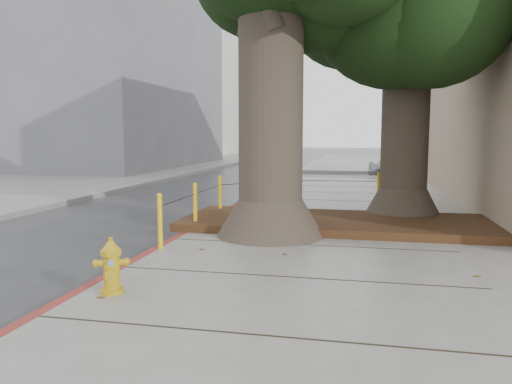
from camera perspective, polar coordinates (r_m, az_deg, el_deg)
ground at (r=6.95m, az=0.03°, el=-10.65°), size 140.00×140.00×0.00m
sidewalk_far at (r=36.84m, az=19.27°, el=3.18°), size 16.00×20.00×0.15m
curb_red at (r=9.81m, az=-8.42°, el=-5.14°), size 0.14×26.00×0.16m
planter_bed at (r=10.57m, az=9.26°, el=-3.46°), size 6.40×2.60×0.16m
building_far_grey at (r=33.10m, az=-18.21°, el=13.15°), size 12.00×16.00×12.00m
building_far_white at (r=54.95m, az=-7.73°, el=12.26°), size 12.00×18.00×15.00m
bollard_ring at (r=11.19m, az=0.36°, el=-0.56°), size 3.79×5.39×0.95m
fire_hydrant at (r=6.33m, az=-16.20°, el=-8.13°), size 0.37×0.37×0.69m
car_silver at (r=24.50m, az=16.30°, el=2.78°), size 3.12×1.28×1.06m
car_red at (r=26.55m, az=26.99°, el=2.89°), size 4.16×1.93×1.32m
car_dark at (r=28.83m, az=-17.19°, el=3.58°), size 2.20×4.75×1.34m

